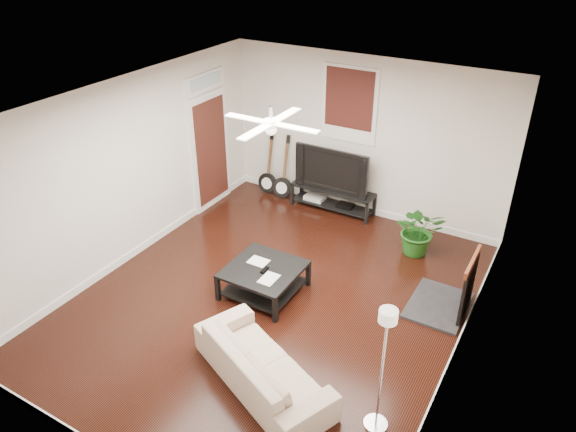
# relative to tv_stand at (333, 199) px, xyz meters

# --- Properties ---
(room) EXTENTS (5.01, 6.01, 2.81)m
(room) POSITION_rel_tv_stand_xyz_m (0.44, -2.78, 1.18)
(room) COLOR black
(room) RESTS_ON ground
(brick_accent) EXTENTS (0.02, 2.20, 2.80)m
(brick_accent) POSITION_rel_tv_stand_xyz_m (2.93, -1.78, 1.18)
(brick_accent) COLOR #AC5C37
(brick_accent) RESTS_ON floor
(fireplace) EXTENTS (0.80, 1.10, 0.92)m
(fireplace) POSITION_rel_tv_stand_xyz_m (2.64, -1.78, 0.24)
(fireplace) COLOR black
(fireplace) RESTS_ON floor
(window_back) EXTENTS (1.00, 0.06, 1.30)m
(window_back) POSITION_rel_tv_stand_xyz_m (0.14, 0.19, 1.73)
(window_back) COLOR #37100F
(window_back) RESTS_ON wall_back
(door_left) EXTENTS (0.08, 1.00, 2.50)m
(door_left) POSITION_rel_tv_stand_xyz_m (-2.02, -0.88, 1.03)
(door_left) COLOR white
(door_left) RESTS_ON wall_left
(tv_stand) EXTENTS (1.54, 0.41, 0.43)m
(tv_stand) POSITION_rel_tv_stand_xyz_m (0.00, 0.00, 0.00)
(tv_stand) COLOR black
(tv_stand) RESTS_ON floor
(tv) EXTENTS (1.38, 0.18, 0.79)m
(tv) POSITION_rel_tv_stand_xyz_m (0.00, 0.02, 0.61)
(tv) COLOR black
(tv) RESTS_ON tv_stand
(coffee_table) EXTENTS (1.00, 1.00, 0.42)m
(coffee_table) POSITION_rel_tv_stand_xyz_m (0.24, -2.71, -0.01)
(coffee_table) COLOR black
(coffee_table) RESTS_ON floor
(sofa) EXTENTS (2.05, 1.46, 0.56)m
(sofa) POSITION_rel_tv_stand_xyz_m (1.14, -4.16, 0.06)
(sofa) COLOR tan
(sofa) RESTS_ON floor
(floor_lamp) EXTENTS (0.34, 0.34, 1.56)m
(floor_lamp) POSITION_rel_tv_stand_xyz_m (2.49, -4.06, 0.56)
(floor_lamp) COLOR silver
(floor_lamp) RESTS_ON floor
(potted_plant) EXTENTS (0.94, 0.88, 0.83)m
(potted_plant) POSITION_rel_tv_stand_xyz_m (1.80, -0.62, 0.20)
(potted_plant) COLOR #1E5B1A
(potted_plant) RESTS_ON floor
(guitar_left) EXTENTS (0.38, 0.27, 1.23)m
(guitar_left) POSITION_rel_tv_stand_xyz_m (-1.37, -0.03, 0.40)
(guitar_left) COLOR black
(guitar_left) RESTS_ON floor
(guitar_right) EXTENTS (0.41, 0.31, 1.23)m
(guitar_right) POSITION_rel_tv_stand_xyz_m (-1.02, -0.06, 0.40)
(guitar_right) COLOR black
(guitar_right) RESTS_ON floor
(ceiling_fan) EXTENTS (1.24, 1.24, 0.32)m
(ceiling_fan) POSITION_rel_tv_stand_xyz_m (0.44, -2.78, 2.38)
(ceiling_fan) COLOR white
(ceiling_fan) RESTS_ON ceiling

